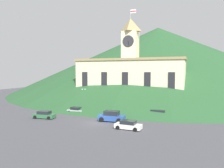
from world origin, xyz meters
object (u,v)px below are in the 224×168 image
object	(u,v)px
car_yellow_coupe	(102,110)
car_silver_hatch	(76,110)
car_white_taxi	(128,125)
car_green_wagon	(44,115)
pedestrian	(119,108)
street_lamp_center	(125,95)
car_blue_van	(112,117)
car_gray_pickup	(158,114)
street_lamp_right	(163,97)
street_lamp_far_right	(84,94)

from	to	relation	value
car_yellow_coupe	car_silver_hatch	world-z (taller)	car_silver_hatch
car_silver_hatch	car_white_taxi	bearing A→B (deg)	152.09
car_green_wagon	pedestrian	world-z (taller)	pedestrian
car_green_wagon	car_silver_hatch	bearing A→B (deg)	-123.30
street_lamp_center	car_blue_van	distance (m)	13.75
car_silver_hatch	pedestrian	distance (m)	10.17
car_gray_pickup	car_green_wagon	bearing A→B (deg)	22.54
street_lamp_center	pedestrian	distance (m)	4.33
street_lamp_right	car_blue_van	bearing A→B (deg)	-120.83
car_silver_hatch	car_blue_van	bearing A→B (deg)	159.01
car_blue_van	car_white_taxi	distance (m)	6.34
car_blue_van	car_silver_hatch	bearing A→B (deg)	-26.12
car_blue_van	car_gray_pickup	distance (m)	10.26
street_lamp_far_right	car_silver_hatch	distance (m)	9.61
street_lamp_right	car_silver_hatch	size ratio (longest dim) A/B	1.22
street_lamp_center	car_yellow_coupe	xyz separation A→B (m)	(-3.69, -6.10, -3.20)
car_green_wagon	car_silver_hatch	size ratio (longest dim) A/B	1.20
car_gray_pickup	car_white_taxi	size ratio (longest dim) A/B	1.16
car_white_taxi	car_blue_van	bearing A→B (deg)	-39.57
car_green_wagon	car_gray_pickup	size ratio (longest dim) A/B	0.89
car_blue_van	car_gray_pickup	world-z (taller)	car_blue_van
car_yellow_coupe	pedestrian	world-z (taller)	pedestrian
car_yellow_coupe	car_silver_hatch	bearing A→B (deg)	-149.02
street_lamp_right	car_white_taxi	world-z (taller)	street_lamp_right
car_gray_pickup	car_white_taxi	world-z (taller)	car_gray_pickup
car_blue_van	car_white_taxi	xyz separation A→B (m)	(4.62, -4.34, -0.27)
car_blue_van	car_yellow_coupe	bearing A→B (deg)	-57.42
street_lamp_right	car_silver_hatch	world-z (taller)	street_lamp_right
street_lamp_far_right	pedestrian	world-z (taller)	street_lamp_far_right
car_gray_pickup	car_white_taxi	bearing A→B (deg)	73.70
street_lamp_right	car_green_wagon	bearing A→B (deg)	-144.66
street_lamp_right	pedestrian	xyz separation A→B (m)	(-10.09, -3.12, -2.64)
pedestrian	car_gray_pickup	bearing A→B (deg)	56.32
street_lamp_center	car_blue_van	world-z (taller)	street_lamp_center
car_gray_pickup	pedestrian	bearing A→B (deg)	-19.70
street_lamp_far_right	car_yellow_coupe	distance (m)	10.57
car_blue_van	car_silver_hatch	distance (m)	11.54
car_green_wagon	car_gray_pickup	xyz separation A→B (m)	(22.07, 8.75, 0.09)
car_yellow_coupe	car_gray_pickup	distance (m)	13.11
street_lamp_right	car_white_taxi	xyz separation A→B (m)	(-3.36, -17.71, -2.85)
street_lamp_far_right	street_lamp_center	world-z (taller)	street_lamp_center
car_green_wagon	car_gray_pickup	bearing A→B (deg)	-164.59
street_lamp_far_right	car_silver_hatch	bearing A→B (deg)	-73.20
street_lamp_far_right	car_silver_hatch	size ratio (longest dim) A/B	1.26
car_blue_van	car_yellow_coupe	world-z (taller)	car_blue_van
car_green_wagon	car_white_taxi	bearing A→B (deg)	167.52
street_lamp_far_right	pedestrian	distance (m)	11.86
street_lamp_right	car_silver_hatch	distance (m)	20.72
car_silver_hatch	pedestrian	xyz separation A→B (m)	(8.46, 5.64, 0.22)
car_gray_pickup	car_silver_hatch	bearing A→B (deg)	6.60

